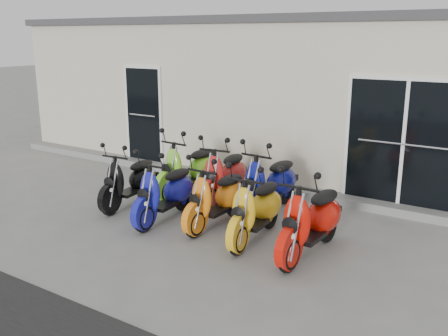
{
  "coord_description": "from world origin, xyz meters",
  "views": [
    {
      "loc": [
        4.51,
        -6.39,
        2.97
      ],
      "look_at": [
        0.0,
        0.6,
        0.75
      ],
      "focal_mm": 40.0,
      "sensor_mm": 36.0,
      "label": 1
    }
  ],
  "objects_px": {
    "scooter_front_orange_b": "(256,200)",
    "scooter_back_red": "(224,168)",
    "scooter_back_green": "(189,161)",
    "scooter_front_black": "(130,173)",
    "scooter_front_blue": "(165,184)",
    "scooter_front_red": "(312,210)",
    "scooter_back_blue": "(269,175)",
    "scooter_front_orange_a": "(217,189)"
  },
  "relations": [
    {
      "from": "scooter_front_black",
      "to": "scooter_front_red",
      "type": "bearing_deg",
      "value": -9.06
    },
    {
      "from": "scooter_front_orange_a",
      "to": "scooter_back_blue",
      "type": "bearing_deg",
      "value": 71.6
    },
    {
      "from": "scooter_back_blue",
      "to": "scooter_front_orange_b",
      "type": "bearing_deg",
      "value": -66.09
    },
    {
      "from": "scooter_front_orange_a",
      "to": "scooter_front_red",
      "type": "height_order",
      "value": "scooter_front_red"
    },
    {
      "from": "scooter_back_red",
      "to": "scooter_front_red",
      "type": "bearing_deg",
      "value": -37.4
    },
    {
      "from": "scooter_back_green",
      "to": "scooter_back_red",
      "type": "xyz_separation_m",
      "value": [
        0.77,
        0.02,
        -0.02
      ]
    },
    {
      "from": "scooter_front_black",
      "to": "scooter_front_orange_b",
      "type": "bearing_deg",
      "value": -9.01
    },
    {
      "from": "scooter_back_red",
      "to": "scooter_back_green",
      "type": "bearing_deg",
      "value": 173.95
    },
    {
      "from": "scooter_front_red",
      "to": "scooter_back_green",
      "type": "distance_m",
      "value": 3.25
    },
    {
      "from": "scooter_front_orange_b",
      "to": "scooter_front_red",
      "type": "bearing_deg",
      "value": -8.02
    },
    {
      "from": "scooter_front_black",
      "to": "scooter_front_blue",
      "type": "xyz_separation_m",
      "value": [
        1.0,
        -0.23,
        0.03
      ]
    },
    {
      "from": "scooter_front_orange_a",
      "to": "scooter_front_orange_b",
      "type": "distance_m",
      "value": 0.81
    },
    {
      "from": "scooter_front_blue",
      "to": "scooter_front_black",
      "type": "bearing_deg",
      "value": 162.37
    },
    {
      "from": "scooter_front_orange_a",
      "to": "scooter_front_red",
      "type": "bearing_deg",
      "value": -5.42
    },
    {
      "from": "scooter_front_orange_a",
      "to": "scooter_back_red",
      "type": "relative_size",
      "value": 0.94
    },
    {
      "from": "scooter_front_orange_a",
      "to": "scooter_back_green",
      "type": "bearing_deg",
      "value": 143.46
    },
    {
      "from": "scooter_front_orange_a",
      "to": "scooter_front_blue",
      "type": "bearing_deg",
      "value": -162.6
    },
    {
      "from": "scooter_back_green",
      "to": "scooter_back_red",
      "type": "relative_size",
      "value": 1.03
    },
    {
      "from": "scooter_front_black",
      "to": "scooter_back_red",
      "type": "distance_m",
      "value": 1.69
    },
    {
      "from": "scooter_front_red",
      "to": "scooter_front_orange_b",
      "type": "bearing_deg",
      "value": 179.24
    },
    {
      "from": "scooter_front_orange_b",
      "to": "scooter_front_blue",
      "type": "bearing_deg",
      "value": 178.23
    },
    {
      "from": "scooter_front_orange_b",
      "to": "scooter_back_red",
      "type": "relative_size",
      "value": 0.96
    },
    {
      "from": "scooter_front_orange_b",
      "to": "scooter_back_red",
      "type": "distance_m",
      "value": 1.8
    },
    {
      "from": "scooter_front_black",
      "to": "scooter_back_blue",
      "type": "xyz_separation_m",
      "value": [
        2.23,
        1.05,
        0.06
      ]
    },
    {
      "from": "scooter_front_black",
      "to": "scooter_front_red",
      "type": "distance_m",
      "value": 3.55
    },
    {
      "from": "scooter_front_orange_a",
      "to": "scooter_back_red",
      "type": "height_order",
      "value": "scooter_back_red"
    },
    {
      "from": "scooter_front_black",
      "to": "scooter_back_blue",
      "type": "height_order",
      "value": "scooter_back_blue"
    },
    {
      "from": "scooter_back_green",
      "to": "scooter_back_red",
      "type": "bearing_deg",
      "value": 6.15
    },
    {
      "from": "scooter_front_red",
      "to": "scooter_back_blue",
      "type": "bearing_deg",
      "value": 139.0
    },
    {
      "from": "scooter_front_orange_b",
      "to": "scooter_back_blue",
      "type": "distance_m",
      "value": 1.27
    },
    {
      "from": "scooter_front_orange_b",
      "to": "scooter_back_blue",
      "type": "xyz_separation_m",
      "value": [
        -0.42,
        1.2,
        0.03
      ]
    },
    {
      "from": "scooter_front_orange_b",
      "to": "scooter_back_green",
      "type": "distance_m",
      "value": 2.42
    },
    {
      "from": "scooter_front_black",
      "to": "scooter_front_blue",
      "type": "height_order",
      "value": "scooter_front_blue"
    },
    {
      "from": "scooter_front_black",
      "to": "scooter_back_red",
      "type": "relative_size",
      "value": 0.92
    },
    {
      "from": "scooter_front_blue",
      "to": "scooter_back_green",
      "type": "xyz_separation_m",
      "value": [
        -0.45,
        1.27,
        0.05
      ]
    },
    {
      "from": "scooter_back_green",
      "to": "scooter_front_orange_a",
      "type": "bearing_deg",
      "value": -33.88
    },
    {
      "from": "scooter_front_black",
      "to": "scooter_back_red",
      "type": "height_order",
      "value": "scooter_back_red"
    },
    {
      "from": "scooter_front_blue",
      "to": "scooter_back_green",
      "type": "bearing_deg",
      "value": 105.0
    },
    {
      "from": "scooter_front_orange_b",
      "to": "scooter_back_green",
      "type": "relative_size",
      "value": 0.94
    },
    {
      "from": "scooter_front_blue",
      "to": "scooter_front_red",
      "type": "relative_size",
      "value": 0.94
    },
    {
      "from": "scooter_front_orange_b",
      "to": "scooter_front_orange_a",
      "type": "bearing_deg",
      "value": 164.19
    },
    {
      "from": "scooter_front_orange_a",
      "to": "scooter_front_red",
      "type": "relative_size",
      "value": 0.92
    }
  ]
}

